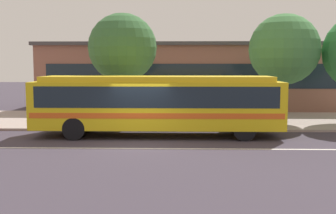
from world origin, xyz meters
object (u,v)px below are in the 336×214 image
Objects in this scene: pedestrian_walking_along_curb at (252,108)px; street_tree_mid_block at (284,50)px; pedestrian_waiting_near_sign at (130,107)px; transit_bus at (158,101)px; street_tree_near_stop at (123,48)px; pedestrian_standing_by_tree at (244,105)px.

pedestrian_walking_along_curb is 0.29× the size of street_tree_mid_block.
transit_bus is at bearing -54.19° from pedestrian_waiting_near_sign.
pedestrian_waiting_near_sign is (-1.54, 2.13, -0.48)m from transit_bus.
pedestrian_walking_along_curb is at bearing -15.91° from street_tree_near_stop.
pedestrian_standing_by_tree reaches higher than pedestrian_waiting_near_sign.
street_tree_near_stop is 8.89m from street_tree_mid_block.
pedestrian_walking_along_curb is (4.64, 1.87, -0.49)m from transit_bus.
street_tree_near_stop is (-2.13, 3.80, 2.60)m from transit_bus.
pedestrian_standing_by_tree is at bearing -159.07° from street_tree_mid_block.
transit_bus is at bearing -148.54° from street_tree_mid_block.
transit_bus is 5.03m from pedestrian_walking_along_curb.
transit_bus is 2.67m from pedestrian_waiting_near_sign.
pedestrian_waiting_near_sign is at bearing 125.81° from transit_bus.
pedestrian_waiting_near_sign is at bearing -169.33° from pedestrian_standing_by_tree.
street_tree_mid_block is at bearing 46.95° from pedestrian_walking_along_curb.
street_tree_near_stop reaches higher than pedestrian_waiting_near_sign.
pedestrian_standing_by_tree is 7.31m from street_tree_near_stop.
pedestrian_waiting_near_sign is 6.19m from pedestrian_walking_along_curb.
street_tree_mid_block is (8.30, 2.01, 2.99)m from pedestrian_waiting_near_sign.
pedestrian_standing_by_tree is 0.29× the size of street_tree_near_stop.
street_tree_mid_block is at bearing 2.17° from street_tree_near_stop.
transit_bus reaches higher than pedestrian_standing_by_tree.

